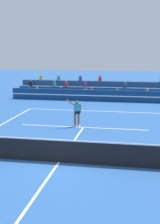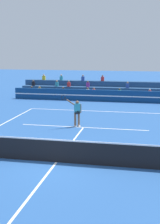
% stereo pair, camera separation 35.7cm
% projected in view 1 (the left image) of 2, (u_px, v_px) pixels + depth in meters
% --- Properties ---
extents(ground_plane, '(120.00, 120.00, 0.00)m').
position_uv_depth(ground_plane, '(59.00, 162.00, 13.85)').
color(ground_plane, '#285699').
extents(court_lines, '(11.10, 23.90, 0.01)m').
position_uv_depth(court_lines, '(59.00, 162.00, 13.84)').
color(court_lines, white).
rests_on(court_lines, ground).
extents(tennis_net, '(12.00, 0.10, 1.10)m').
position_uv_depth(tennis_net, '(59.00, 151.00, 13.74)').
color(tennis_net, black).
rests_on(tennis_net, ground).
extents(sponsor_banner_wall, '(18.00, 0.26, 1.10)m').
position_uv_depth(sponsor_banner_wall, '(102.00, 96.00, 29.95)').
color(sponsor_banner_wall, navy).
rests_on(sponsor_banner_wall, ground).
extents(bleacher_stand, '(17.98, 2.85, 2.28)m').
position_uv_depth(bleacher_stand, '(104.00, 91.00, 32.38)').
color(bleacher_stand, navy).
rests_on(bleacher_stand, ground).
extents(tennis_player, '(1.22, 0.83, 2.19)m').
position_uv_depth(tennis_player, '(76.00, 112.00, 20.07)').
color(tennis_player, brown).
rests_on(tennis_player, ground).
extents(tennis_ball, '(0.07, 0.07, 0.07)m').
position_uv_depth(tennis_ball, '(49.00, 155.00, 14.74)').
color(tennis_ball, '#C6DB33').
rests_on(tennis_ball, ground).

